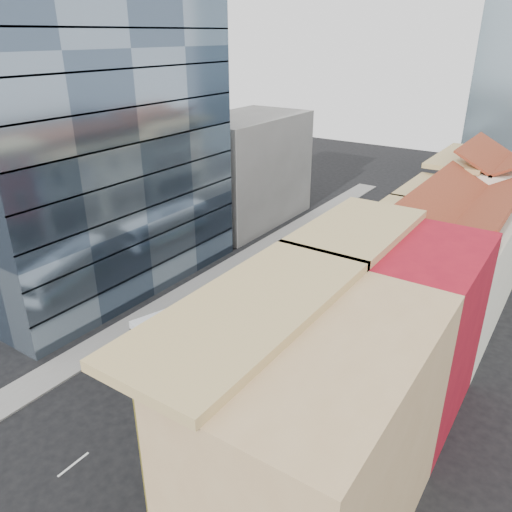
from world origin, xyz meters
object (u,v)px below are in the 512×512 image
Objects in this scene: bus_right at (230,400)px; bus_left_far at (293,258)px; shophouse_tan at (318,446)px; office_tower at (94,135)px; bus_left_near at (202,321)px.

bus_left_far is at bearing 100.39° from bus_right.
shophouse_tan is 10.56m from bus_right.
office_tower is 2.43× the size of bus_left_far.
bus_left_far is (15.00, 11.50, -13.02)m from office_tower.
shophouse_tan is at bearing -15.17° from bus_left_near.
office_tower is at bearing -142.62° from bus_left_far.
office_tower is 22.96m from bus_left_far.
shophouse_tan reaches higher than bus_left_far.
bus_right is (-8.50, 4.39, -4.47)m from shophouse_tan.
bus_right is at bearing -70.55° from bus_left_far.
office_tower is 3.14× the size of bus_right.
office_tower reaches higher than bus_right.
bus_left_near is 9.76m from bus_right.
bus_left_near is at bearing 146.41° from shophouse_tan.
bus_right is (7.50, -21.11, -0.45)m from bus_left_far.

